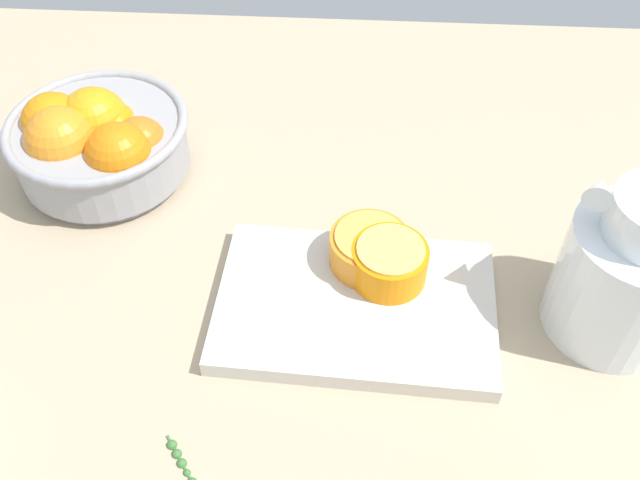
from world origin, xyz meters
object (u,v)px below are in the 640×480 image
object	(u,v)px
orange_half_1	(388,262)
orange_half_0	(368,249)
juice_pitcher	(624,281)
fruit_bowl	(96,141)
cutting_board	(354,306)

from	to	relation	value
orange_half_1	orange_half_0	bearing A→B (deg)	136.97
juice_pitcher	orange_half_0	distance (cm)	25.67
fruit_bowl	cutting_board	bearing A→B (deg)	-31.76
juice_pitcher	orange_half_1	xyz separation A→B (cm)	(-22.95, 2.98, -2.33)
cutting_board	orange_half_1	xyz separation A→B (cm)	(3.33, 3.44, 3.25)
fruit_bowl	orange_half_1	bearing A→B (deg)	-24.88
fruit_bowl	juice_pitcher	distance (cm)	61.54
orange_half_1	juice_pitcher	bearing A→B (deg)	-7.40
cutting_board	orange_half_0	world-z (taller)	orange_half_0
orange_half_0	orange_half_1	size ratio (longest dim) A/B	1.06
fruit_bowl	cutting_board	size ratio (longest dim) A/B	0.76
juice_pitcher	orange_half_0	world-z (taller)	juice_pitcher
fruit_bowl	cutting_board	world-z (taller)	fruit_bowl
cutting_board	juice_pitcher	bearing A→B (deg)	0.99
juice_pitcher	fruit_bowl	bearing A→B (deg)	161.60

